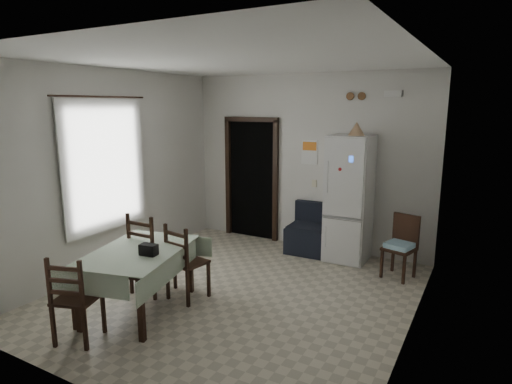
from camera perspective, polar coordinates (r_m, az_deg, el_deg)
The scene contains 25 objects.
ground at distance 5.68m, azimuth -2.52°, elevation -13.36°, with size 4.50×4.50×0.00m, color #B7AE96.
ceiling at distance 5.17m, azimuth -2.82°, elevation 17.19°, with size 4.20×4.50×0.02m, color white, non-canonical shape.
wall_back at distance 7.22m, azimuth 6.79°, elevation 3.99°, with size 4.20×0.02×2.90m, color silver, non-canonical shape.
wall_front at distance 3.57m, azimuth -22.06°, elevation -4.58°, with size 4.20×0.02×2.90m, color silver, non-canonical shape.
wall_left at distance 6.57m, azimuth -18.45°, elevation 2.73°, with size 0.02×4.50×2.90m, color silver, non-canonical shape.
wall_right at distance 4.52m, azimuth 20.63°, elevation -1.22°, with size 0.02×4.50×2.90m, color silver, non-canonical shape.
doorway at distance 7.91m, azimuth 0.24°, elevation 1.87°, with size 1.06×0.52×2.22m.
window_recess at distance 6.47m, azimuth -20.11°, elevation 3.38°, with size 0.10×1.20×1.60m, color silver.
curtain at distance 6.38m, azimuth -19.46°, elevation 3.32°, with size 0.02×1.45×1.85m, color silver.
curtain_rod at distance 6.32m, azimuth -19.99°, elevation 11.87°, with size 0.02×0.02×1.60m, color black.
calendar at distance 7.17m, azimuth 7.15°, elevation 5.30°, with size 0.28×0.02×0.40m, color white.
calendar_image at distance 7.16m, azimuth 7.15°, elevation 6.09°, with size 0.24×0.01×0.14m, color orange.
light_switch at distance 7.21m, azimuth 7.79°, elevation 1.13°, with size 0.08×0.02×0.12m, color beige.
vent_left at distance 6.91m, azimuth 12.45°, elevation 12.36°, with size 0.12×0.12×0.03m, color brown.
vent_right at distance 6.86m, azimuth 13.92°, elevation 12.30°, with size 0.12×0.12×0.03m, color brown.
emergency_light at distance 6.73m, azimuth 17.82°, elevation 12.37°, with size 0.25×0.07×0.09m, color white.
fridge at distance 6.73m, azimuth 12.32°, elevation -0.89°, with size 0.63×0.63×1.95m, color silver, non-canonical shape.
tan_cone at distance 6.56m, azimuth 13.27°, elevation 8.22°, with size 0.24×0.24×0.20m, color tan.
navy_seat at distance 7.07m, azimuth 7.10°, elevation -4.86°, with size 0.67×0.64×0.81m, color black, non-canonical shape.
corner_chair at distance 6.32m, azimuth 18.57°, elevation -7.01°, with size 0.38×0.38×0.89m, color black, non-canonical shape.
dining_table at distance 5.30m, azimuth -15.25°, elevation -11.28°, with size 0.94×1.43×0.74m, color #A8BDA1, non-canonical shape.
black_bag at distance 4.96m, azimuth -14.12°, elevation -7.46°, with size 0.19×0.12×0.13m, color black.
dining_chair_far_left at distance 5.71m, azimuth -13.67°, elevation -7.78°, with size 0.46×0.46×1.07m, color black, non-canonical shape.
dining_chair_far_right at distance 5.44m, azimuth -9.10°, elevation -9.08°, with size 0.42×0.42×0.98m, color black, non-canonical shape.
dining_chair_near_head at distance 4.83m, azimuth -22.74°, elevation -12.81°, with size 0.40×0.40×0.94m, color black, non-canonical shape.
Camera 1 is at (2.71, -4.38, 2.39)m, focal length 30.00 mm.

